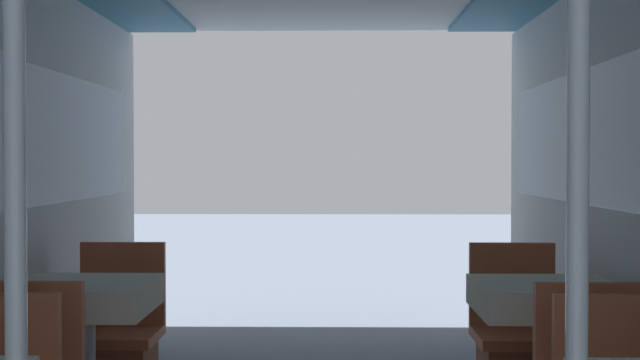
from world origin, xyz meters
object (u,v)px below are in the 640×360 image
support_pole_left_0 (16,244)px  support_pole_right_0 (577,245)px  dining_table_right_1 (546,313)px  dining_table_left_1 (82,311)px

support_pole_left_0 → support_pole_right_0: bearing=0.0°
support_pole_left_0 → support_pole_right_0: same height
support_pole_right_0 → dining_table_right_1: 1.84m
support_pole_right_0 → dining_table_right_1: size_ratio=2.86×
dining_table_right_1 → support_pole_right_0: bearing=-101.2°
support_pole_left_0 → dining_table_left_1: 1.84m
support_pole_left_0 → support_pole_right_0: size_ratio=1.00×
dining_table_left_1 → dining_table_right_1: 2.00m
support_pole_left_0 → dining_table_right_1: bearing=46.6°
support_pole_right_0 → dining_table_right_1: support_pole_right_0 is taller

